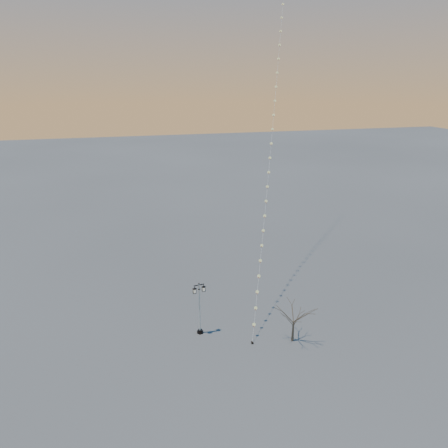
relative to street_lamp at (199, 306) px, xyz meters
name	(u,v)px	position (x,y,z in m)	size (l,w,h in m)	color
ground	(239,350)	(2.82, -3.41, -2.96)	(300.00, 300.00, 0.00)	#4A4A4A
street_lamp	(199,306)	(0.00, 0.00, 0.00)	(1.35, 0.61, 5.35)	black
bare_tree	(294,316)	(8.03, -3.34, -0.30)	(2.31, 2.31, 3.83)	#403628
kite_train	(274,95)	(11.60, 12.79, 18.19)	(15.21, 31.83, 42.48)	black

